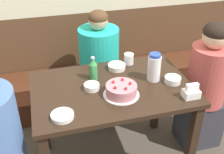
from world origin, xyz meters
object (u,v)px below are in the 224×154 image
Objects in this scene: soju_bottle at (93,69)px; napkin_holder at (191,92)px; bowl_soup_white at (92,87)px; bowl_side_dish at (173,80)px; glass_water_tall at (129,59)px; person_grey_tee at (205,90)px; person_pale_blue_shirt at (100,70)px; birthday_cake at (121,90)px; bowl_rice_small at (117,67)px; bench_seat at (91,89)px; water_pitcher at (154,67)px; bowl_sauce_shallow at (62,116)px.

soju_bottle is 1.68× the size of napkin_holder.
bowl_soup_white is 0.60m from bowl_side_dish.
person_grey_tee is at bearing -21.55° from glass_water_tall.
bowl_side_dish is at bearing -6.94° from bowl_soup_white.
birthday_cake is at bearing -1.47° from person_pale_blue_shirt.
person_pale_blue_shirt reaches higher than bowl_rice_small.
bowl_rice_small is 0.14m from glass_water_tall.
glass_water_tall is at bearing -67.06° from bench_seat.
glass_water_tall reaches higher than bowl_side_dish.
water_pitcher is 0.19× the size of person_pale_blue_shirt.
birthday_cake reaches higher than bowl_rice_small.
person_pale_blue_shirt reaches higher than glass_water_tall.
napkin_holder is at bearing -34.55° from soju_bottle.
bench_seat is 1.15m from bowl_side_dish.
birthday_cake is 0.80m from person_pale_blue_shirt.
birthday_cake is at bearing 17.84° from bowl_sauce_shallow.
soju_bottle is 0.15m from bowl_soup_white.
bowl_sauce_shallow is at bearing 14.25° from person_grey_tee.
water_pitcher is at bearing -46.24° from bowl_rice_small.
person_pale_blue_shirt is (-0.39, 0.70, -0.24)m from bowl_side_dish.
bowl_soup_white is 0.10× the size of person_pale_blue_shirt.
bench_seat is 18.28× the size of bowl_sauce_shallow.
bowl_rice_small is at bearing 78.58° from birthday_cake.
bowl_rice_small is at bearing 133.76° from water_pitcher.
soju_bottle reaches higher than bowl_rice_small.
napkin_holder is 0.92× the size of bowl_side_dish.
bench_seat is 10.45× the size of birthday_cake.
napkin_holder reaches higher than bowl_soup_white.
bowl_side_dish is at bearing 17.13° from person_grey_tee.
soju_bottle is at bearing 118.53° from birthday_cake.
water_pitcher reaches higher than soju_bottle.
bowl_soup_white is 0.93× the size of bowl_side_dish.
bowl_soup_white and bowl_rice_small have the same top height.
person_grey_tee reaches higher than napkin_holder.
glass_water_tall is (-0.10, 0.29, -0.06)m from water_pitcher.
bowl_rice_small is 0.79m from person_grey_tee.
birthday_cake is 0.44m from bowl_sauce_shallow.
person_grey_tee is (1.22, 0.31, -0.23)m from bowl_sauce_shallow.
bowl_side_dish is 0.86m from bowl_sauce_shallow.
person_pale_blue_shirt is at bearing 115.46° from napkin_holder.
bowl_side_dish is at bearing 12.89° from bowl_sauce_shallow.
water_pitcher is 0.17m from bowl_side_dish.
birthday_cake is 1.36× the size of soju_bottle.
bowl_side_dish is at bearing -58.35° from glass_water_tall.
person_pale_blue_shirt is at bearing 119.47° from bowl_side_dish.
person_pale_blue_shirt is at bearing -36.53° from person_grey_tee.
bench_seat is 0.95m from soju_bottle.
person_grey_tee is at bearing -42.81° from bench_seat.
bowl_rice_small is 0.97× the size of bowl_sauce_shallow.
person_pale_blue_shirt is at bearing 117.04° from glass_water_tall.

